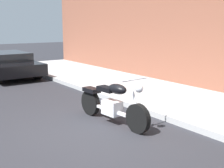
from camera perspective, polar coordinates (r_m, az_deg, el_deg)
name	(u,v)px	position (r m, az deg, el deg)	size (l,w,h in m)	color
ground_plane	(105,131)	(6.30, -1.31, -8.95)	(60.00, 60.00, 0.00)	#28282D
sidewalk	(200,106)	(8.28, 16.40, -3.96)	(22.42, 3.10, 0.14)	#ABABAB
motorcycle	(112,104)	(6.69, 0.02, -3.71)	(2.25, 0.70, 1.11)	black
parked_car_black	(6,64)	(13.40, -19.42, 3.64)	(4.13, 1.98, 1.03)	black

